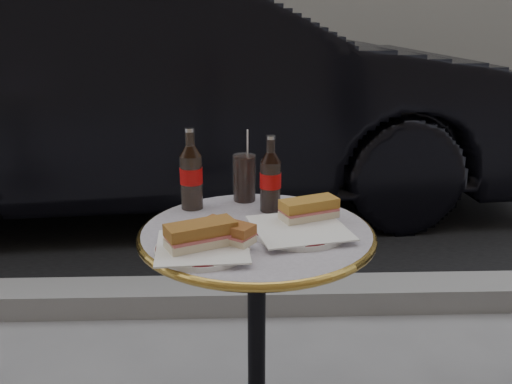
{
  "coord_description": "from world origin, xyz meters",
  "views": [
    {
      "loc": [
        -0.05,
        -1.39,
        1.29
      ],
      "look_at": [
        0.0,
        0.05,
        0.82
      ],
      "focal_mm": 40.0,
      "sensor_mm": 36.0,
      "label": 1
    }
  ],
  "objects_px": {
    "bistro_table": "(257,351)",
    "cola_bottle_left": "(191,169)",
    "cola_glass": "(244,178)",
    "plate_right": "(299,231)",
    "parked_car": "(176,93)",
    "cola_bottle_right": "(271,174)",
    "plate_left": "(202,249)"
  },
  "relations": [
    {
      "from": "cola_glass",
      "to": "parked_car",
      "type": "xyz_separation_m",
      "value": [
        -0.42,
        2.11,
        -0.05
      ]
    },
    {
      "from": "plate_right",
      "to": "cola_bottle_right",
      "type": "xyz_separation_m",
      "value": [
        -0.07,
        0.18,
        0.1
      ]
    },
    {
      "from": "bistro_table",
      "to": "plate_left",
      "type": "xyz_separation_m",
      "value": [
        -0.13,
        -0.14,
        0.37
      ]
    },
    {
      "from": "cola_bottle_right",
      "to": "cola_glass",
      "type": "distance_m",
      "value": 0.13
    },
    {
      "from": "plate_left",
      "to": "parked_car",
      "type": "xyz_separation_m",
      "value": [
        -0.31,
        2.49,
        0.02
      ]
    },
    {
      "from": "plate_left",
      "to": "cola_bottle_right",
      "type": "distance_m",
      "value": 0.35
    },
    {
      "from": "bistro_table",
      "to": "cola_glass",
      "type": "relative_size",
      "value": 5.2
    },
    {
      "from": "plate_right",
      "to": "parked_car",
      "type": "bearing_deg",
      "value": 103.17
    },
    {
      "from": "cola_bottle_right",
      "to": "parked_car",
      "type": "distance_m",
      "value": 2.26
    },
    {
      "from": "bistro_table",
      "to": "cola_glass",
      "type": "distance_m",
      "value": 0.5
    },
    {
      "from": "cola_glass",
      "to": "parked_car",
      "type": "height_order",
      "value": "parked_car"
    },
    {
      "from": "cola_bottle_left",
      "to": "cola_glass",
      "type": "bearing_deg",
      "value": 22.91
    },
    {
      "from": "cola_bottle_right",
      "to": "cola_glass",
      "type": "xyz_separation_m",
      "value": [
        -0.07,
        0.09,
        -0.04
      ]
    },
    {
      "from": "cola_bottle_right",
      "to": "cola_bottle_left",
      "type": "bearing_deg",
      "value": 172.43
    },
    {
      "from": "plate_right",
      "to": "cola_bottle_left",
      "type": "bearing_deg",
      "value": 144.71
    },
    {
      "from": "cola_bottle_left",
      "to": "cola_glass",
      "type": "xyz_separation_m",
      "value": [
        0.15,
        0.06,
        -0.05
      ]
    },
    {
      "from": "cola_glass",
      "to": "parked_car",
      "type": "bearing_deg",
      "value": 101.24
    },
    {
      "from": "cola_bottle_left",
      "to": "parked_car",
      "type": "distance_m",
      "value": 2.19
    },
    {
      "from": "plate_left",
      "to": "cola_glass",
      "type": "relative_size",
      "value": 1.62
    },
    {
      "from": "cola_glass",
      "to": "plate_right",
      "type": "bearing_deg",
      "value": -62.97
    },
    {
      "from": "plate_left",
      "to": "cola_glass",
      "type": "bearing_deg",
      "value": 74.45
    },
    {
      "from": "bistro_table",
      "to": "parked_car",
      "type": "xyz_separation_m",
      "value": [
        -0.45,
        2.35,
        0.39
      ]
    },
    {
      "from": "cola_bottle_right",
      "to": "plate_right",
      "type": "bearing_deg",
      "value": -69.6
    },
    {
      "from": "bistro_table",
      "to": "cola_bottle_left",
      "type": "relative_size",
      "value": 3.1
    },
    {
      "from": "bistro_table",
      "to": "plate_left",
      "type": "bearing_deg",
      "value": -134.15
    },
    {
      "from": "bistro_table",
      "to": "plate_right",
      "type": "height_order",
      "value": "plate_right"
    },
    {
      "from": "bistro_table",
      "to": "cola_bottle_left",
      "type": "xyz_separation_m",
      "value": [
        -0.18,
        0.18,
        0.48
      ]
    },
    {
      "from": "plate_right",
      "to": "cola_bottle_right",
      "type": "distance_m",
      "value": 0.21
    },
    {
      "from": "plate_left",
      "to": "plate_right",
      "type": "distance_m",
      "value": 0.27
    },
    {
      "from": "bistro_table",
      "to": "parked_car",
      "type": "relative_size",
      "value": 0.16
    },
    {
      "from": "bistro_table",
      "to": "cola_glass",
      "type": "bearing_deg",
      "value": 96.7
    },
    {
      "from": "plate_left",
      "to": "cola_bottle_left",
      "type": "height_order",
      "value": "cola_bottle_left"
    }
  ]
}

